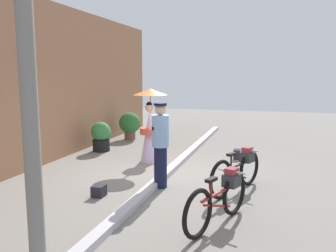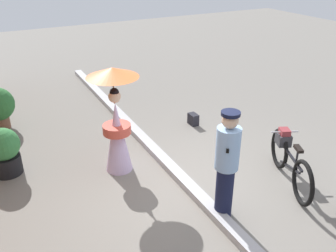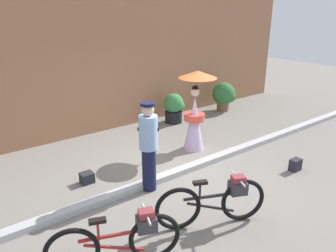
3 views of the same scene
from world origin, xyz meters
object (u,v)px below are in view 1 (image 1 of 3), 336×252
Objects in this scene: bicycle_far_side at (238,170)px; utility_pole at (27,61)px; bicycle_near_officer at (220,197)px; potted_plant_small at (101,136)px; person_with_parasol at (150,124)px; potted_plant_by_door at (130,124)px; backpack_on_pavement at (237,154)px; backpack_spare at (99,191)px; person_officer at (160,143)px.

bicycle_far_side is 4.56m from utility_pole.
bicycle_near_officer is 1.95× the size of potted_plant_small.
person_with_parasol is at bearing 55.03° from bicycle_far_side.
potted_plant_small is (4.13, 4.14, 0.04)m from bicycle_near_officer.
backpack_on_pavement is (-1.86, -3.88, -0.39)m from potted_plant_by_door.
potted_plant_small is at bearing 26.71° from backpack_spare.
bicycle_far_side is at bearing -66.16° from backpack_spare.
potted_plant_small is (2.73, 2.73, -0.45)m from person_officer.
backpack_on_pavement is (2.64, 0.28, -0.29)m from bicycle_far_side.
potted_plant_small is 4.02m from backpack_spare.
utility_pole is (-5.38, -0.62, 1.41)m from person_with_parasol.
backpack_on_pavement is (0.15, -3.96, -0.33)m from potted_plant_small.
backpack_on_pavement is at bearing -66.41° from person_with_parasol.
person_with_parasol reaches higher than person_officer.
backpack_on_pavement is at bearing 5.97° from bicycle_far_side.
bicycle_near_officer is at bearing -146.55° from potted_plant_by_door.
potted_plant_by_door is 2.01m from potted_plant_small.
bicycle_near_officer is 0.35× the size of utility_pole.
backpack_on_pavement is 4.30m from backpack_spare.
bicycle_far_side reaches higher than backpack_on_pavement.
backpack_on_pavement is 1.05× the size of backpack_spare.
potted_plant_small is at bearing 21.42° from utility_pole.
bicycle_far_side is at bearing -26.25° from utility_pole.
bicycle_far_side is 2.67m from backpack_on_pavement.
potted_plant_by_door is at bearing 31.64° from person_with_parasol.
bicycle_near_officer is 4.29m from backpack_on_pavement.
bicycle_far_side is 4.92m from potted_plant_small.
person_officer is 1.81× the size of potted_plant_by_door.
bicycle_near_officer is 3.32m from utility_pole.
potted_plant_by_door reaches higher than bicycle_far_side.
person_officer is at bearing 45.08° from bicycle_near_officer.
person_with_parasol is 2.04m from potted_plant_small.
utility_pole is at bearing 140.02° from bicycle_near_officer.
utility_pole is (-6.18, -2.42, 1.94)m from potted_plant_small.
potted_plant_by_door is (4.50, 4.16, 0.11)m from bicycle_far_side.
potted_plant_by_door is (6.14, 4.06, 0.11)m from bicycle_near_officer.
person_with_parasol is at bearing -148.36° from potted_plant_by_door.
bicycle_far_side is at bearing -174.03° from backpack_on_pavement.
person_with_parasol is (1.94, 0.92, 0.08)m from person_officer.
potted_plant_small is (2.50, 4.24, 0.04)m from bicycle_far_side.
backpack_on_pavement is at bearing 2.33° from bicycle_near_officer.
bicycle_far_side is 1.60m from person_officer.
potted_plant_small is at bearing 59.50° from bicycle_far_side.
bicycle_near_officer is at bearing -39.98° from utility_pole.
bicycle_far_side reaches higher than bicycle_near_officer.
potted_plant_small reaches higher than bicycle_near_officer.
utility_pole reaches higher than backpack_spare.
bicycle_far_side is 6.13m from potted_plant_by_door.
backpack_spare is at bearing -153.29° from potted_plant_small.
bicycle_near_officer is 4.11m from person_with_parasol.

